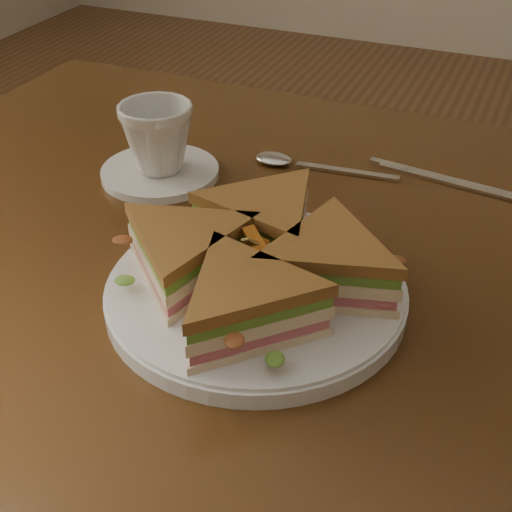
# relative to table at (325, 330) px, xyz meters

# --- Properties ---
(table) EXTENTS (1.20, 0.80, 0.75)m
(table) POSITION_rel_table_xyz_m (0.00, 0.00, 0.00)
(table) COLOR #321B0B
(table) RESTS_ON ground
(plate) EXTENTS (0.28, 0.28, 0.02)m
(plate) POSITION_rel_table_xyz_m (-0.04, -0.10, 0.11)
(plate) COLOR silver
(plate) RESTS_ON table
(sandwich_wedges) EXTENTS (0.31, 0.31, 0.06)m
(sandwich_wedges) POSITION_rel_table_xyz_m (-0.04, -0.10, 0.14)
(sandwich_wedges) COLOR beige
(sandwich_wedges) RESTS_ON plate
(crisps_mound) EXTENTS (0.09, 0.09, 0.05)m
(crisps_mound) POSITION_rel_table_xyz_m (-0.04, -0.10, 0.14)
(crisps_mound) COLOR #C06618
(crisps_mound) RESTS_ON plate
(spoon) EXTENTS (0.18, 0.04, 0.01)m
(spoon) POSITION_rel_table_xyz_m (-0.11, 0.17, 0.10)
(spoon) COLOR silver
(spoon) RESTS_ON table
(knife) EXTENTS (0.21, 0.04, 0.00)m
(knife) POSITION_rel_table_xyz_m (0.08, 0.21, 0.10)
(knife) COLOR silver
(knife) RESTS_ON table
(saucer) EXTENTS (0.14, 0.14, 0.01)m
(saucer) POSITION_rel_table_xyz_m (-0.25, 0.08, 0.10)
(saucer) COLOR silver
(saucer) RESTS_ON table
(coffee_cup) EXTENTS (0.12, 0.12, 0.08)m
(coffee_cup) POSITION_rel_table_xyz_m (-0.25, 0.08, 0.15)
(coffee_cup) COLOR silver
(coffee_cup) RESTS_ON saucer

